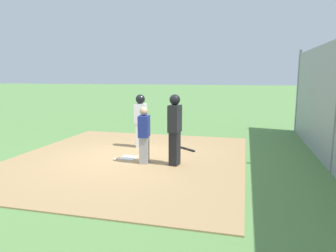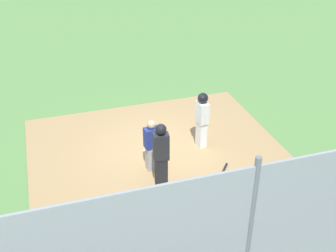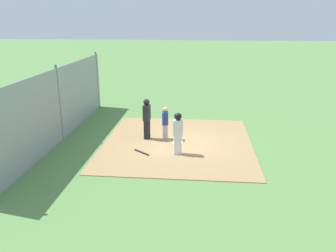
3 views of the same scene
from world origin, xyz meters
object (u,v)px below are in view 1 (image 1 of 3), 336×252
object	(u,v)px
catcher	(144,135)
baseball_bat	(186,149)
umpire	(175,128)
home_plate	(128,158)
baseball	(115,159)
runner	(141,117)

from	to	relation	value
catcher	baseball_bat	size ratio (longest dim) A/B	1.76
catcher	baseball_bat	xyz separation A→B (m)	(1.74, -0.78, -0.73)
umpire	baseball_bat	size ratio (longest dim) A/B	2.16
home_plate	umpire	bearing A→B (deg)	-103.66
home_plate	baseball	world-z (taller)	baseball
home_plate	baseball	xyz separation A→B (m)	(-0.35, 0.27, 0.03)
umpire	baseball	xyz separation A→B (m)	(-0.00, 1.68, -0.94)
catcher	runner	size ratio (longest dim) A/B	0.87
catcher	umpire	bearing A→B (deg)	173.85
home_plate	catcher	xyz separation A→B (m)	(-0.36, -0.60, 0.75)
catcher	umpire	world-z (taller)	umpire
umpire	baseball	size ratio (longest dim) A/B	24.73
home_plate	runner	world-z (taller)	runner
baseball_bat	baseball	bearing A→B (deg)	85.66
home_plate	baseball_bat	size ratio (longest dim) A/B	0.52
home_plate	catcher	world-z (taller)	catcher
home_plate	baseball	distance (m)	0.44
home_plate	baseball_bat	bearing A→B (deg)	-44.87
baseball_bat	baseball	world-z (taller)	baseball
baseball	home_plate	bearing A→B (deg)	-37.90
umpire	baseball	bearing A→B (deg)	7.99
catcher	baseball_bat	world-z (taller)	catcher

